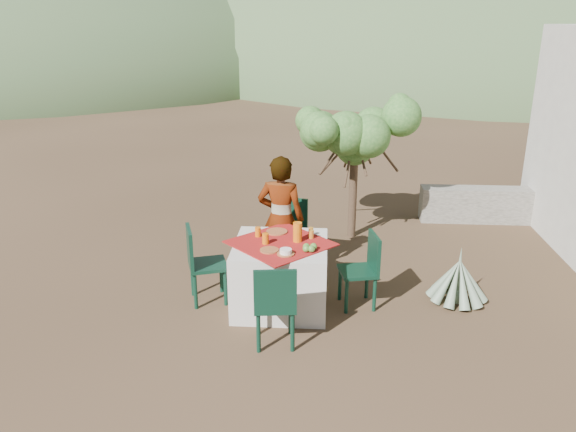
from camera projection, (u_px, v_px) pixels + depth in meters
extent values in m
plane|color=#362918|center=(251.00, 321.00, 6.04)|extent=(160.00, 160.00, 0.00)
cube|color=beige|center=(281.00, 275.00, 6.27)|extent=(1.02, 1.02, 0.75)
cube|color=#A01F17|center=(281.00, 243.00, 6.14)|extent=(1.30, 1.30, 0.01)
cylinder|color=black|center=(271.00, 256.00, 7.12)|extent=(0.04, 0.04, 0.45)
cylinder|color=black|center=(297.00, 259.00, 7.03)|extent=(0.04, 0.04, 0.45)
cylinder|color=black|center=(279.00, 247.00, 7.43)|extent=(0.04, 0.04, 0.45)
cylinder|color=black|center=(304.00, 249.00, 7.34)|extent=(0.04, 0.04, 0.45)
cube|color=black|center=(288.00, 237.00, 7.15)|extent=(0.50, 0.50, 0.04)
cube|color=black|center=(292.00, 214.00, 7.25)|extent=(0.42, 0.13, 0.44)
cylinder|color=black|center=(290.00, 314.00, 5.74)|extent=(0.04, 0.04, 0.44)
cylinder|color=black|center=(258.00, 315.00, 5.72)|extent=(0.04, 0.04, 0.44)
cylinder|color=black|center=(292.00, 331.00, 5.43)|extent=(0.04, 0.04, 0.44)
cylinder|color=black|center=(258.00, 332.00, 5.41)|extent=(0.04, 0.04, 0.44)
cube|color=black|center=(275.00, 304.00, 5.51)|extent=(0.45, 0.45, 0.04)
cube|color=black|center=(275.00, 291.00, 5.25)|extent=(0.41, 0.09, 0.43)
cylinder|color=black|center=(225.00, 287.00, 6.31)|extent=(0.04, 0.04, 0.44)
cylinder|color=black|center=(221.00, 275.00, 6.62)|extent=(0.04, 0.04, 0.44)
cylinder|color=black|center=(195.00, 291.00, 6.23)|extent=(0.04, 0.04, 0.44)
cylinder|color=black|center=(193.00, 278.00, 6.54)|extent=(0.04, 0.04, 0.44)
cube|color=black|center=(208.00, 265.00, 6.35)|extent=(0.53, 0.53, 0.04)
cube|color=black|center=(190.00, 247.00, 6.23)|extent=(0.17, 0.41, 0.44)
cylinder|color=black|center=(340.00, 283.00, 6.44)|extent=(0.04, 0.04, 0.42)
cylinder|color=black|center=(346.00, 296.00, 6.14)|extent=(0.04, 0.04, 0.42)
cylinder|color=black|center=(367.00, 281.00, 6.48)|extent=(0.04, 0.04, 0.42)
cylinder|color=black|center=(375.00, 294.00, 6.18)|extent=(0.04, 0.04, 0.42)
cube|color=black|center=(358.00, 271.00, 6.24)|extent=(0.47, 0.47, 0.04)
cube|color=black|center=(374.00, 252.00, 6.19)|extent=(0.12, 0.39, 0.41)
imported|color=#8C6651|center=(281.00, 219.00, 6.79)|extent=(0.62, 0.46, 1.57)
cylinder|color=#4E3627|center=(353.00, 192.00, 8.18)|extent=(0.12, 0.12, 1.37)
sphere|color=#2B6224|center=(355.00, 146.00, 7.95)|extent=(0.59, 0.59, 0.59)
sphere|color=#2B6224|center=(394.00, 136.00, 7.87)|extent=(0.55, 0.55, 0.55)
sphere|color=#2B6224|center=(320.00, 137.00, 8.04)|extent=(0.51, 0.51, 0.51)
sphere|color=#2B6224|center=(360.00, 125.00, 8.39)|extent=(0.53, 0.53, 0.53)
sphere|color=#2B6224|center=(360.00, 150.00, 7.47)|extent=(0.47, 0.47, 0.47)
sphere|color=gray|center=(456.00, 296.00, 6.48)|extent=(0.22, 0.22, 0.22)
cone|color=gray|center=(459.00, 274.00, 6.38)|extent=(0.12, 0.12, 0.65)
cone|color=gray|center=(472.00, 281.00, 6.37)|extent=(0.40, 0.18, 0.55)
cone|color=gray|center=(469.00, 278.00, 6.46)|extent=(0.38, 0.25, 0.56)
cone|color=gray|center=(462.00, 275.00, 6.52)|extent=(0.27, 0.37, 0.57)
cone|color=gray|center=(454.00, 274.00, 6.55)|extent=(0.16, 0.40, 0.55)
cone|color=gray|center=(447.00, 275.00, 6.52)|extent=(0.32, 0.33, 0.57)
cone|color=gray|center=(445.00, 278.00, 6.44)|extent=(0.40, 0.18, 0.55)
cone|color=gray|center=(447.00, 282.00, 6.36)|extent=(0.38, 0.25, 0.56)
cone|color=gray|center=(454.00, 284.00, 6.29)|extent=(0.27, 0.37, 0.57)
cone|color=gray|center=(463.00, 285.00, 6.27)|extent=(0.16, 0.40, 0.55)
cone|color=gray|center=(469.00, 284.00, 6.30)|extent=(0.32, 0.33, 0.57)
cube|color=gray|center=(503.00, 205.00, 8.91)|extent=(2.60, 0.35, 0.55)
ellipsoid|color=#3B512E|center=(31.00, 70.00, 35.44)|extent=(40.00, 40.00, 16.00)
ellipsoid|color=#3B512E|center=(489.00, 65.00, 39.12)|extent=(48.00, 48.00, 20.00)
ellipsoid|color=slate|center=(280.00, 51.00, 55.22)|extent=(60.00, 60.00, 24.00)
cylinder|color=brown|center=(277.00, 232.00, 6.44)|extent=(0.25, 0.25, 0.01)
cylinder|color=brown|center=(269.00, 250.00, 5.92)|extent=(0.20, 0.20, 0.01)
cylinder|color=orange|center=(258.00, 232.00, 6.30)|extent=(0.07, 0.07, 0.11)
cylinder|color=orange|center=(265.00, 239.00, 6.09)|extent=(0.07, 0.07, 0.12)
cylinder|color=orange|center=(298.00, 232.00, 6.14)|extent=(0.10, 0.10, 0.22)
cylinder|color=brown|center=(286.00, 254.00, 5.83)|extent=(0.19, 0.19, 0.01)
cylinder|color=white|center=(286.00, 251.00, 5.82)|extent=(0.13, 0.13, 0.05)
cylinder|color=#C37822|center=(311.00, 234.00, 6.25)|extent=(0.06, 0.06, 0.09)
cylinder|color=#C37822|center=(311.00, 231.00, 6.34)|extent=(0.06, 0.06, 0.09)
cube|color=white|center=(298.00, 237.00, 6.17)|extent=(0.08, 0.06, 0.10)
sphere|color=#538631|center=(306.00, 247.00, 5.93)|extent=(0.08, 0.08, 0.08)
sphere|color=#538631|center=(314.00, 247.00, 5.94)|extent=(0.08, 0.08, 0.08)
sphere|color=#538631|center=(311.00, 249.00, 5.88)|extent=(0.08, 0.08, 0.08)
sphere|color=#538631|center=(306.00, 249.00, 5.88)|extent=(0.08, 0.08, 0.08)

